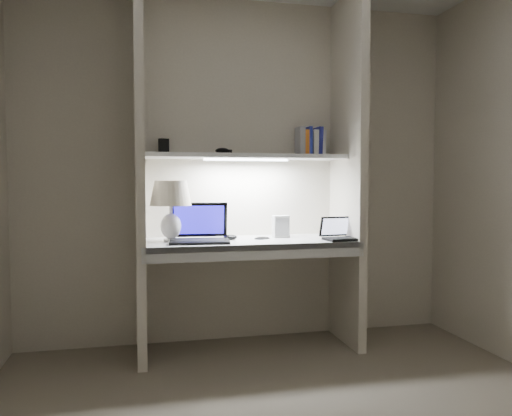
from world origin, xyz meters
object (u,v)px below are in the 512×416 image
object	(u,v)px
table_lamp	(171,201)
book_row	(310,142)
laptop_netbook	(340,234)
speaker	(281,226)
laptop_main	(199,233)

from	to	relation	value
table_lamp	book_row	bearing A→B (deg)	8.87
book_row	table_lamp	bearing A→B (deg)	-171.13
laptop_netbook	book_row	bearing A→B (deg)	103.11
laptop_netbook	book_row	world-z (taller)	book_row
table_lamp	laptop_netbook	xyz separation A→B (m)	(1.15, -0.17, -0.24)
table_lamp	speaker	xyz separation A→B (m)	(0.79, 0.07, -0.20)
laptop_netbook	book_row	distance (m)	0.74
table_lamp	book_row	xyz separation A→B (m)	(1.04, 0.16, 0.42)
laptop_main	book_row	distance (m)	1.09
laptop_main	book_row	xyz separation A→B (m)	(0.85, 0.21, 0.64)
laptop_main	speaker	bearing A→B (deg)	16.37
laptop_netbook	speaker	bearing A→B (deg)	141.86
laptop_main	book_row	world-z (taller)	book_row
laptop_netbook	speaker	xyz separation A→B (m)	(-0.36, 0.23, 0.04)
table_lamp	speaker	world-z (taller)	table_lamp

